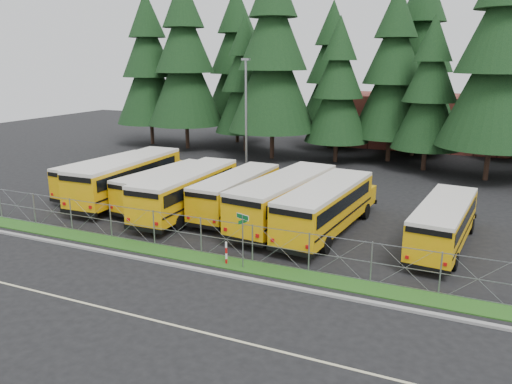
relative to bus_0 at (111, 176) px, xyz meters
The scene contains 28 objects.
ground 15.28m from the bus_0, 27.03° to the right, with size 120.00×120.00×0.00m, color black.
curb 16.90m from the bus_0, 36.46° to the right, with size 50.00×0.25×0.12m, color gray.
grass_verge 16.12m from the bus_0, 32.44° to the right, with size 50.00×1.40×0.06m, color #1F4E16.
road_lane_line 20.20m from the bus_0, 47.73° to the right, with size 50.00×0.12×0.01m, color beige.
chainlink_fence 15.70m from the bus_0, 30.28° to the right, with size 44.00×0.10×2.00m, color gray, non-canonical shape.
brick_building 38.47m from the bus_0, 59.41° to the left, with size 22.00×10.00×6.00m, color brown.
bus_0 is the anchor object (origin of this frame).
bus_1 2.75m from the bus_0, 19.76° to the right, with size 2.87×12.17×3.19m, color #D7A006, non-canonical shape.
bus_2 5.97m from the bus_0, ahead, with size 2.35×9.96×2.61m, color #D7A006, non-canonical shape.
bus_3 8.60m from the bus_0, 14.12° to the right, with size 2.70×11.43×3.00m, color #D7A006, non-canonical shape.
bus_4 11.27m from the bus_0, ahead, with size 2.44×10.35×2.71m, color #D7A006, non-canonical shape.
bus_5 15.07m from the bus_0, ahead, with size 2.78×11.78×3.09m, color #D7A006, non-canonical shape.
bus_6 17.89m from the bus_0, ahead, with size 2.69×11.39×2.99m, color #D7A006, non-canonical shape.
bus_east 24.32m from the bus_0, ahead, with size 2.38×10.09×2.65m, color #D7A006, non-canonical shape.
street_sign 17.84m from the bus_0, 29.82° to the right, with size 0.79×0.52×2.81m.
striped_bollard 16.94m from the bus_0, 31.13° to the right, with size 0.11×0.11×1.20m, color #B20C0C.
light_standard 12.51m from the bus_0, 53.16° to the left, with size 0.70×0.35×10.14m.
conifer_0 24.84m from the bus_0, 117.85° to the left, with size 8.05×8.05×17.80m, color black, non-canonical shape.
conifer_1 22.27m from the bus_0, 105.28° to the left, with size 8.64×8.64×19.10m, color black, non-canonical shape.
conifer_2 21.99m from the bus_0, 85.93° to the left, with size 6.70×6.70×14.82m, color black, non-canonical shape.
conifer_3 21.01m from the bus_0, 71.99° to the left, with size 9.02×9.02×19.94m, color black, non-canonical shape.
conifer_4 23.60m from the bus_0, 57.01° to the left, with size 6.40×6.40×14.16m, color black, non-canonical shape.
conifer_5 28.65m from the bus_0, 51.46° to the left, with size 7.74×7.74×17.12m, color black, non-canonical shape.
conifer_6 28.73m from the bus_0, 41.56° to the left, with size 6.33×6.33×14.01m, color black, non-canonical shape.
conifer_7 32.36m from the bus_0, 32.22° to the left, with size 8.94×8.94×19.78m, color black, non-canonical shape.
conifer_10 27.67m from the bus_0, 94.62° to the left, with size 8.41×8.41×18.59m, color black, non-canonical shape.
conifer_11 29.58m from the bus_0, 70.67° to the left, with size 7.45×7.45×16.48m, color black, non-canonical shape.
conifer_12 33.32m from the bus_0, 53.63° to the left, with size 8.80×8.80×19.46m, color black, non-canonical shape.
Camera 1 is at (11.83, -22.60, 9.99)m, focal length 35.00 mm.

